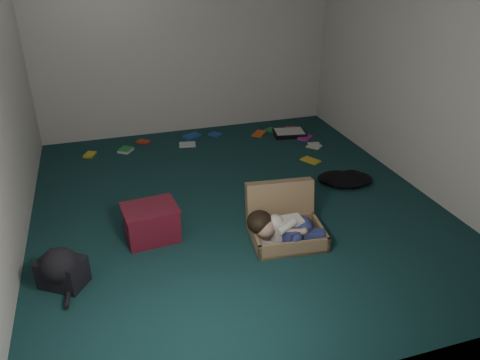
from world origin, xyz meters
TOP-DOWN VIEW (x-y plane):
  - floor at (0.00, 0.00)m, footprint 4.50×4.50m
  - wall_back at (0.00, 2.25)m, footprint 4.50×0.00m
  - wall_front at (0.00, -2.25)m, footprint 4.50×0.00m
  - wall_right at (2.00, 0.00)m, footprint 0.00×4.50m
  - suitcase at (0.26, -0.67)m, footprint 0.70×0.69m
  - person at (0.20, -0.83)m, footprint 0.67×0.38m
  - maroon_bin at (-0.91, -0.37)m, footprint 0.51×0.42m
  - backpack at (-1.66, -0.81)m, footprint 0.55×0.52m
  - clothing_pile at (1.35, 0.12)m, footprint 0.53×0.46m
  - paper_tray at (1.28, 1.62)m, footprint 0.48×0.39m
  - book_scatter at (0.37, 1.64)m, footprint 3.05×1.44m

SIDE VIEW (x-z plane):
  - floor at x=0.00m, z-range 0.00..0.00m
  - book_scatter at x=0.37m, z-range 0.00..0.02m
  - paper_tray at x=1.28m, z-range 0.00..0.06m
  - clothing_pile at x=1.35m, z-range 0.00..0.14m
  - backpack at x=-1.66m, z-range 0.00..0.26m
  - suitcase at x=0.26m, z-range -0.09..0.37m
  - maroon_bin at x=-0.91m, z-range 0.00..0.33m
  - person at x=0.20m, z-range 0.04..0.32m
  - wall_back at x=0.00m, z-range -0.95..3.55m
  - wall_front at x=0.00m, z-range -0.95..3.55m
  - wall_right at x=2.00m, z-range -0.95..3.55m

